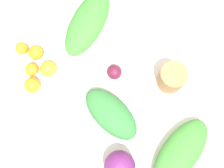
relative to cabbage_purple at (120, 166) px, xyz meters
The scene contains 13 objects.
ground_plane 0.91m from the cabbage_purple, ahead, with size 8.00×8.00×0.00m, color #B2A899.
dining_table 0.43m from the cabbage_purple, ahead, with size 1.18×1.04×0.74m.
cabbage_purple is the anchor object (origin of this frame).
paper_bag 0.48m from the cabbage_purple, 35.30° to the right, with size 0.13×0.13×0.14m, color #997047.
greens_bunch_chard 0.25m from the cabbage_purple, ahead, with size 0.31×0.16×0.10m, color #337538.
greens_bunch_scallion 0.73m from the cabbage_purple, ahead, with size 0.40×0.17×0.10m, color #3D8433.
greens_bunch_dandelion 0.29m from the cabbage_purple, 80.82° to the right, with size 0.36×0.17×0.10m, color #3D8433.
beet_root 0.45m from the cabbage_purple, ahead, with size 0.07×0.07×0.07m, color #5B1933.
orange_0 0.58m from the cabbage_purple, 33.28° to the left, with size 0.08×0.08×0.08m, color orange.
orange_1 0.64m from the cabbage_purple, 39.44° to the left, with size 0.07×0.07×0.07m, color orange.
orange_2 0.69m from the cabbage_purple, 33.52° to the left, with size 0.08×0.08×0.08m, color orange.
orange_3 0.57m from the cabbage_purple, 44.41° to the left, with size 0.08×0.08×0.08m, color orange.
orange_4 0.76m from the cabbage_purple, 36.86° to the left, with size 0.06×0.06×0.06m, color orange.
Camera 1 is at (-0.39, 0.02, 2.26)m, focal length 50.00 mm.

